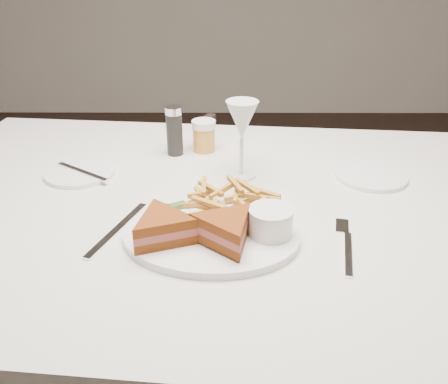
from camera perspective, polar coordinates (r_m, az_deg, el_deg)
ground at (r=1.80m, az=-8.33°, el=-16.59°), size 5.00×5.00×0.00m
table at (r=1.25m, az=0.01°, el=-16.52°), size 1.50×1.07×0.75m
chair_far at (r=2.01m, az=2.23°, el=-0.59°), size 0.77×0.75×0.61m
table_setting at (r=0.97m, az=-0.62°, el=-0.42°), size 0.83×0.66×0.18m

